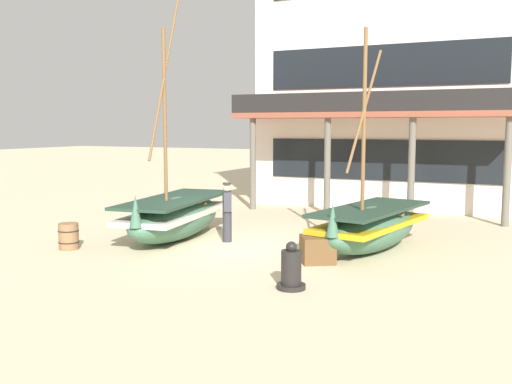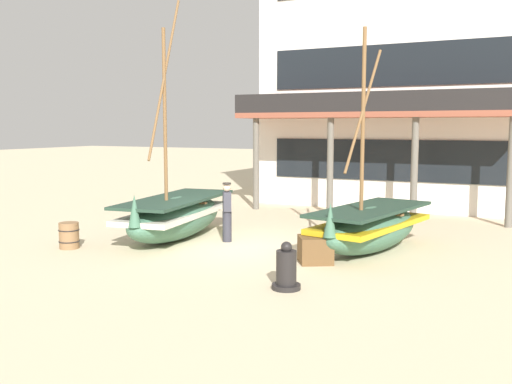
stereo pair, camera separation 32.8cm
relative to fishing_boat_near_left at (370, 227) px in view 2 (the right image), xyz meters
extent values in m
plane|color=beige|center=(-3.30, -1.08, -0.65)|extent=(120.00, 120.00, 0.00)
ellipsoid|color=#427056|center=(0.00, 0.02, -0.07)|extent=(2.37, 4.61, 1.15)
cube|color=gold|center=(0.00, 0.02, 0.08)|extent=(2.35, 4.44, 0.14)
cube|color=#243D2F|center=(0.00, 0.02, 0.46)|extent=(2.40, 4.54, 0.08)
cone|color=#427056|center=(-0.38, -2.05, 0.45)|extent=(0.37, 0.37, 0.81)
cylinder|color=brown|center=(-0.10, -0.52, 2.60)|extent=(0.10, 0.10, 4.88)
cylinder|color=brown|center=(-0.10, -0.52, 3.03)|extent=(0.41, 1.83, 3.11)
cube|color=brown|center=(0.06, 0.34, 0.34)|extent=(1.51, 0.43, 0.06)
ellipsoid|color=#427056|center=(-5.54, -0.82, -0.04)|extent=(2.34, 5.09, 1.20)
cube|color=silver|center=(-5.54, -0.82, 0.11)|extent=(2.33, 4.90, 0.14)
cube|color=#243D2F|center=(-5.54, -0.82, 0.51)|extent=(2.38, 5.00, 0.08)
cone|color=#427056|center=(-5.20, -3.15, 0.50)|extent=(0.38, 0.38, 0.84)
cylinder|color=brown|center=(-5.45, -1.43, 2.74)|extent=(0.10, 0.10, 5.09)
cylinder|color=brown|center=(-5.45, -1.43, 3.95)|extent=(0.35, 1.98, 4.49)
cube|color=brown|center=(-5.59, -0.46, 0.38)|extent=(1.59, 0.38, 0.06)
cylinder|color=#33333D|center=(-3.96, -0.61, -0.21)|extent=(0.26, 0.26, 0.88)
cube|color=#383842|center=(-3.96, -0.61, 0.50)|extent=(0.39, 0.42, 0.54)
sphere|color=beige|center=(-3.96, -0.61, 0.89)|extent=(0.22, 0.22, 0.22)
cylinder|color=#2D2823|center=(-3.96, -0.61, 1.01)|extent=(0.24, 0.24, 0.05)
cylinder|color=black|center=(-0.53, -4.26, -0.60)|extent=(0.59, 0.59, 0.10)
cylinder|color=black|center=(-0.53, -4.26, -0.20)|extent=(0.41, 0.41, 0.69)
sphere|color=black|center=(-0.53, -4.26, 0.21)|extent=(0.23, 0.23, 0.23)
cylinder|color=olive|center=(-7.30, -3.30, -0.30)|extent=(0.52, 0.52, 0.70)
torus|color=black|center=(-7.30, -3.30, -0.14)|extent=(0.56, 0.56, 0.03)
torus|color=black|center=(-7.30, -3.30, -0.45)|extent=(0.56, 0.56, 0.03)
cube|color=brown|center=(-0.81, -1.88, -0.33)|extent=(1.05, 1.05, 0.64)
cube|color=white|center=(-1.52, 10.58, 4.72)|extent=(10.69, 6.51, 10.72)
cube|color=black|center=(-1.52, 7.30, 1.32)|extent=(8.98, 0.06, 1.57)
cube|color=black|center=(-1.52, 7.30, 4.89)|extent=(8.98, 0.06, 1.57)
cube|color=brown|center=(-1.52, 6.26, 3.03)|extent=(10.69, 2.14, 0.20)
cylinder|color=#666056|center=(-6.10, 5.51, 1.14)|extent=(0.24, 0.24, 3.57)
cylinder|color=#666056|center=(-3.05, 5.51, 1.14)|extent=(0.24, 0.24, 3.57)
cylinder|color=#666056|center=(0.01, 5.51, 1.14)|extent=(0.24, 0.24, 3.57)
cylinder|color=#666056|center=(3.06, 5.51, 1.14)|extent=(0.24, 0.24, 3.57)
cube|color=black|center=(-1.52, 5.23, 3.48)|extent=(10.69, 0.08, 0.70)
camera|label=1|loc=(3.70, -14.80, 2.62)|focal=40.44mm
camera|label=2|loc=(3.99, -14.65, 2.62)|focal=40.44mm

